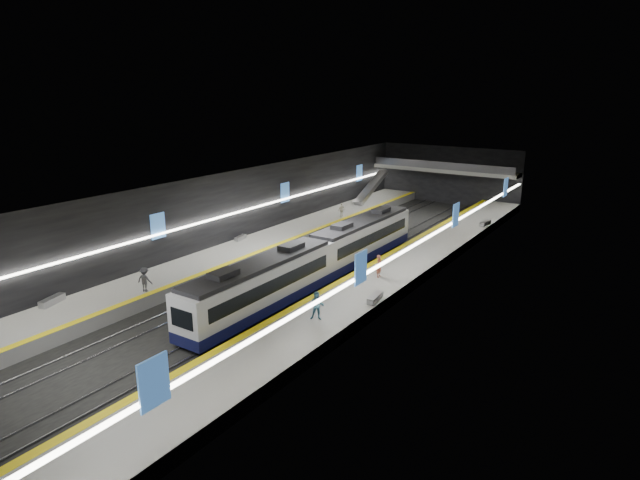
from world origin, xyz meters
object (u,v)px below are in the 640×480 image
Objects in this scene: escalator at (371,187)px; bench_right_far at (485,223)px; bench_left_near at (52,301)px; passenger_left_b at (145,280)px; passenger_left_a at (342,210)px; passenger_right_b at (317,306)px; passenger_right_a at (379,266)px; bench_left_far at (240,238)px; bench_right_near at (375,298)px; train at (318,258)px.

bench_right_far is at bearing -15.35° from escalator.
passenger_left_b is at bearing 38.93° from bench_left_near.
passenger_left_a reaches higher than bench_left_near.
passenger_right_b is 1.18× the size of passenger_left_a.
escalator is 4.29× the size of passenger_right_a.
passenger_left_a is at bearing -155.06° from bench_right_far.
bench_left_near is at bearing -101.33° from bench_left_far.
passenger_right_a is at bearing 62.62° from passenger_left_a.
bench_left_near is at bearing -152.16° from bench_right_near.
bench_right_far is 37.57m from passenger_left_b.
escalator is 30.23m from passenger_right_a.
passenger_right_a is (4.88, 1.60, -0.26)m from train.
passenger_left_b is (-8.39, -11.02, -0.25)m from train.
passenger_right_a reaches higher than bench_right_far.
train is at bearing -28.20° from bench_left_far.
bench_right_near is at bearing 59.64° from passenger_left_a.
bench_left_far is 0.84× the size of bench_right_far.
bench_left_far is 1.00× the size of passenger_left_a.
bench_right_near is (7.00, -3.09, -0.95)m from train.
passenger_left_a is at bearing 115.57° from train.
passenger_left_a is (-15.55, -5.38, 0.59)m from bench_right_far.
passenger_left_b is (-13.67, -2.96, -0.02)m from passenger_right_b.
passenger_left_b is at bearing 126.91° from passenger_right_a.
bench_left_near is 1.04× the size of bench_right_far.
train is 20.27m from bench_left_near.
passenger_left_a is (3.45, 34.17, 0.58)m from bench_left_near.
bench_left_near is 1.03× the size of bench_right_near.
passenger_right_a reaches higher than bench_right_near.
bench_right_near is 1.05× the size of passenger_left_b.
passenger_right_b is at bearing -66.98° from escalator.
passenger_right_b is at bearing 175.69° from passenger_right_a.
train is 16.10× the size of passenger_right_a.
bench_right_far is at bearing 34.83° from bench_left_far.
train is at bearing 149.19° from bench_right_near.
bench_left_far is at bearing 118.90° from passenger_right_b.
bench_left_far is 16.95m from passenger_right_a.
passenger_left_a is at bearing 65.47° from bench_left_far.
passenger_left_b is at bearing 165.41° from passenger_right_b.
passenger_left_b is (0.15, -28.88, 0.12)m from passenger_left_a.
passenger_left_a is at bearing 32.89° from passenger_right_a.
passenger_right_a is 21.08m from passenger_left_a.
escalator is 4.82× the size of passenger_left_a.
train is 15.01× the size of bench_right_near.
bench_right_near is 5.20m from passenger_right_a.
bench_left_far is at bearing 162.92° from train.
train is 15.40× the size of passenger_right_b.
escalator is 4.10× the size of passenger_right_b.
passenger_left_a is (1.45, -10.04, -1.07)m from escalator.
bench_right_far is (17.00, -4.67, -1.66)m from escalator.
train reaches higher than bench_right_near.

